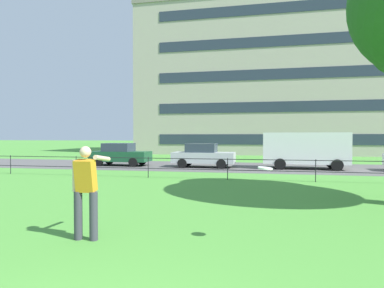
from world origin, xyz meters
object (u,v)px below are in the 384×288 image
object	(u,v)px
panel_van_center	(305,148)
apartment_building_background	(306,82)
car_silver_right	(203,155)
frisbee	(265,168)
person_thrower	(86,189)
car_dark_green_far_left	(120,154)

from	to	relation	value
panel_van_center	apartment_building_background	distance (m)	22.62
car_silver_right	apartment_building_background	bearing A→B (deg)	67.31
panel_van_center	frisbee	bearing A→B (deg)	-99.67
car_silver_right	frisbee	bearing A→B (deg)	-75.98
person_thrower	car_dark_green_far_left	xyz separation A→B (m)	(-6.17, 15.43, -0.21)
person_thrower	frisbee	bearing A→B (deg)	5.71
car_silver_right	apartment_building_background	distance (m)	24.60
frisbee	panel_van_center	world-z (taller)	panel_van_center
car_dark_green_far_left	person_thrower	bearing A→B (deg)	-68.22
frisbee	panel_van_center	bearing A→B (deg)	80.33
apartment_building_background	person_thrower	bearing A→B (deg)	-103.22
car_silver_right	panel_van_center	world-z (taller)	panel_van_center
car_dark_green_far_left	car_silver_right	world-z (taller)	same
person_thrower	apartment_building_background	bearing A→B (deg)	76.78
frisbee	apartment_building_background	world-z (taller)	apartment_building_background
frisbee	panel_van_center	distance (m)	15.47
frisbee	person_thrower	bearing A→B (deg)	-174.29
person_thrower	panel_van_center	xyz separation A→B (m)	(5.99, 15.59, 0.29)
car_dark_green_far_left	panel_van_center	bearing A→B (deg)	0.73
car_silver_right	panel_van_center	distance (m)	6.36
person_thrower	panel_van_center	world-z (taller)	panel_van_center
panel_van_center	apartment_building_background	xyz separation A→B (m)	(2.66, 21.22, 7.36)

